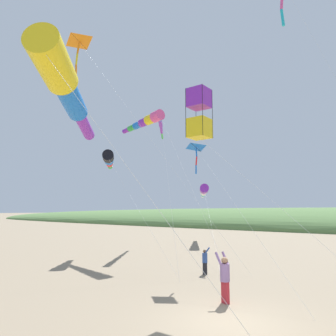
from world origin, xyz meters
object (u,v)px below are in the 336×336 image
kite_windsock_checkered_midright (204,191)px  kite_windsock_long_streamer_left (109,159)px  kite_delta_teal_far_right (80,42)px  kite_box_green_low_center (199,113)px  kite_windsock_rainbow_low_near (146,121)px  kite_windsock_blue_topmost (63,83)px  person_adult_flyer (225,275)px  person_child_green_jacket (205,260)px  kite_delta_striped_overhead (196,148)px  kite_windsock_orange_high_right (160,122)px

kite_windsock_checkered_midright → kite_windsock_long_streamer_left: 12.83m
kite_windsock_checkered_midright → kite_windsock_long_streamer_left: (-12.62, 1.13, 1.99)m
kite_delta_teal_far_right → kite_box_green_low_center: bearing=-103.2°
kite_windsock_rainbow_low_near → kite_windsock_blue_topmost: bearing=-146.5°
person_adult_flyer → person_child_green_jacket: bearing=38.3°
person_adult_flyer → person_child_green_jacket: 5.39m
kite_windsock_blue_topmost → kite_delta_striped_overhead: 10.32m
person_adult_flyer → kite_box_green_low_center: size_ratio=0.21×
kite_windsock_orange_high_right → kite_windsock_rainbow_low_near: size_ratio=1.26×
person_child_green_jacket → kite_windsock_checkered_midright: kite_windsock_checkered_midright is taller
person_adult_flyer → kite_delta_teal_far_right: kite_delta_teal_far_right is taller
kite_delta_teal_far_right → kite_windsock_checkered_midright: size_ratio=0.88×
kite_box_green_low_center → kite_delta_teal_far_right: size_ratio=0.53×
person_adult_flyer → person_child_green_jacket: person_adult_flyer is taller
kite_windsock_orange_high_right → kite_box_green_low_center: bearing=-136.3°
kite_windsock_checkered_midright → kite_delta_striped_overhead: (-15.02, -8.45, 1.45)m
kite_windsock_blue_topmost → kite_windsock_rainbow_low_near: kite_windsock_rainbow_low_near is taller
kite_delta_teal_far_right → kite_windsock_blue_topmost: (-9.52, -12.00, -9.19)m
kite_windsock_blue_topmost → person_adult_flyer: bearing=-11.1°
person_child_green_jacket → kite_windsock_long_streamer_left: bearing=79.4°
person_child_green_jacket → kite_windsock_checkered_midright: (14.43, 8.54, 4.60)m
person_adult_flyer → kite_windsock_rainbow_low_near: (7.87, 10.74, 9.48)m
kite_windsock_long_streamer_left → kite_delta_striped_overhead: size_ratio=1.49×
person_child_green_jacket → kite_box_green_low_center: size_ratio=0.17×
kite_delta_teal_far_right → kite_windsock_rainbow_low_near: bearing=-27.7°
kite_windsock_checkered_midright → kite_windsock_long_streamer_left: kite_windsock_long_streamer_left is taller
person_adult_flyer → kite_windsock_rainbow_low_near: kite_windsock_rainbow_low_near is taller
kite_box_green_low_center → kite_windsock_orange_high_right: bearing=43.7°
kite_box_green_low_center → kite_windsock_rainbow_low_near: bearing=51.4°
person_adult_flyer → kite_delta_teal_far_right: 20.21m
person_adult_flyer → kite_delta_striped_overhead: size_ratio=0.26×
kite_windsock_orange_high_right → kite_box_green_low_center: (-12.60, -12.03, -4.32)m
kite_windsock_orange_high_right → kite_windsock_rainbow_low_near: 5.69m
kite_windsock_long_streamer_left → kite_windsock_blue_topmost: bearing=-136.8°
kite_windsock_orange_high_right → kite_windsock_long_streamer_left: kite_windsock_orange_high_right is taller
kite_delta_teal_far_right → person_child_green_jacket: bearing=-83.4°
person_adult_flyer → person_child_green_jacket: size_ratio=1.29×
person_child_green_jacket → kite_windsock_checkered_midright: size_ratio=0.08×
kite_delta_striped_overhead → kite_windsock_rainbow_low_near: bearing=59.9°
kite_windsock_orange_high_right → kite_windsock_blue_topmost: kite_windsock_orange_high_right is taller
kite_windsock_checkered_midright → kite_windsock_blue_topmost: 27.30m
kite_windsock_blue_topmost → kite_delta_striped_overhead: kite_windsock_blue_topmost is taller
person_adult_flyer → kite_windsock_orange_high_right: (12.82, 13.19, 10.86)m
kite_windsock_checkered_midright → kite_delta_striped_overhead: 17.30m
kite_box_green_low_center → kite_delta_teal_far_right: kite_delta_teal_far_right is taller
kite_windsock_long_streamer_left → kite_box_green_low_center: bearing=-116.1°
kite_windsock_orange_high_right → kite_windsock_checkered_midright: size_ratio=0.74×
kite_windsock_blue_topmost → kite_windsock_long_streamer_left: bearing=43.2°
person_adult_flyer → kite_box_green_low_center: 6.64m
person_child_green_jacket → kite_delta_striped_overhead: size_ratio=0.20×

